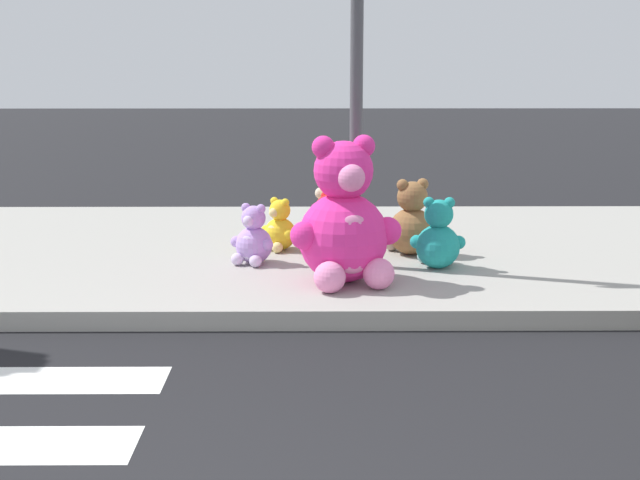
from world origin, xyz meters
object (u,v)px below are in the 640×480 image
Objects in this scene: plush_pink_large at (345,225)px; plush_lavender at (253,240)px; plush_teal at (438,239)px; sign_pole at (357,69)px; plush_red at (326,228)px; plush_yellow at (279,229)px; plush_tan at (330,215)px; plush_brown at (411,224)px.

plush_lavender is (-0.79, 0.66, -0.26)m from plush_pink_large.
plush_teal is at bearing -5.62° from plush_lavender.
plush_teal is at bearing 30.86° from plush_pink_large.
plush_red is at bearing 114.97° from sign_pole.
plush_yellow is at bearing 138.25° from sign_pole.
plush_teal is 1.63m from plush_lavender.
plush_tan is 0.50m from plush_red.
plush_yellow is 0.77× the size of plush_tan.
sign_pole is at bearing 173.03° from plush_teal.
plush_lavender is at bearing 140.22° from plush_pink_large.
plush_pink_large is (-0.11, -0.58, -1.22)m from sign_pole.
plush_teal is 1.45m from plush_tan.
plush_brown is 1.10× the size of plush_tan.
plush_yellow is (-0.69, 0.62, -1.50)m from sign_pole.
plush_pink_large is at bearing -122.34° from plush_brown.
plush_lavender is at bearing -110.85° from plush_yellow.
plush_red is (-0.97, 0.63, -0.03)m from plush_teal.
plush_pink_large is at bearing -86.95° from plush_tan.
plush_lavender is at bearing -144.32° from plush_red.
plush_tan reaches higher than plush_teal.
plush_red is at bearing 147.04° from plush_teal.
plush_pink_large is at bearing -83.08° from plush_red.
plush_pink_large is 1.16m from plush_red.
sign_pole is 1.62m from plush_teal.
plush_pink_large reaches higher than plush_lavender.
plush_tan is at bearing 93.05° from plush_pink_large.
sign_pole is 1.74m from plush_lavender.
plush_yellow is 0.59m from plush_lavender.
plush_yellow is at bearing -139.45° from plush_tan.
plush_lavender is (-0.90, 0.07, -1.48)m from sign_pole.
plush_brown is (0.65, 1.03, -0.19)m from plush_pink_large.
plush_brown is 1.26× the size of plush_red.
sign_pole is 1.79m from plush_tan.
plush_tan is 1.20× the size of plush_lavender.
plush_lavender is (-1.44, -0.38, -0.07)m from plush_brown.
plush_brown is 1.25m from plush_yellow.
plush_teal is 1.15m from plush_red.
sign_pole reaches higher than plush_pink_large.
plush_pink_large is at bearing -149.14° from plush_teal.
plush_brown is at bearing 108.18° from plush_teal.
plush_brown reaches higher than plush_tan.
plush_tan is (-0.92, 1.13, 0.01)m from plush_teal.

